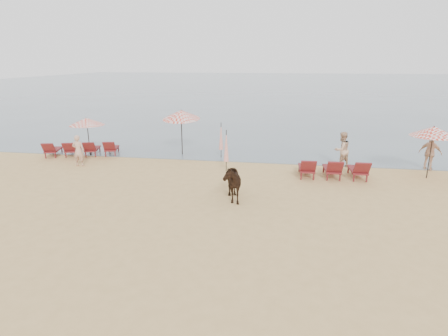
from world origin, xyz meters
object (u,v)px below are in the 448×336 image
object	(u,v)px
umbrella_open_left_a	(87,122)
umbrella_closed_right	(226,146)
lounger_cluster_right	(333,169)
umbrella_open_right	(434,131)
cow	(230,181)
beachgoer_left	(78,151)
lounger_cluster_left	(82,148)
umbrella_closed_left	(221,136)
umbrella_open_left_b	(181,115)
beachgoer_right_a	(342,150)
beachgoer_right_b	(430,153)

from	to	relation	value
umbrella_open_left_a	umbrella_closed_right	bearing A→B (deg)	-7.34
lounger_cluster_right	umbrella_open_right	distance (m)	4.91
cow	beachgoer_left	distance (m)	9.43
lounger_cluster_left	umbrella_closed_right	world-z (taller)	umbrella_closed_right
umbrella_closed_left	cow	xyz separation A→B (m)	(1.48, -6.55, -0.48)
lounger_cluster_right	beachgoer_left	size ratio (longest dim) A/B	1.90
umbrella_open_left_b	umbrella_closed_right	bearing A→B (deg)	-56.00
umbrella_open_left_a	beachgoer_right_a	distance (m)	14.42
umbrella_open_right	cow	distance (m)	10.08
umbrella_closed_left	umbrella_open_left_b	bearing A→B (deg)	171.05
beachgoer_right_a	beachgoer_right_b	xyz separation A→B (m)	(4.39, 0.18, -0.04)
umbrella_open_left_b	umbrella_closed_left	xyz separation A→B (m)	(2.43, -0.38, -1.14)
umbrella_closed_right	beachgoer_right_b	size ratio (longest dim) A/B	1.17
cow	beachgoer_right_a	xyz separation A→B (m)	(5.09, 5.62, 0.16)
lounger_cluster_right	beachgoer_left	bearing A→B (deg)	177.85
umbrella_open_right	beachgoer_right_b	bearing A→B (deg)	67.09
umbrella_open_left_b	cow	world-z (taller)	umbrella_open_left_b
umbrella_open_left_a	umbrella_closed_left	bearing A→B (deg)	10.21
lounger_cluster_left	umbrella_closed_left	distance (m)	8.29
lounger_cluster_left	umbrella_open_left_a	xyz separation A→B (m)	(0.40, 0.17, 1.58)
lounger_cluster_right	umbrella_closed_left	xyz separation A→B (m)	(-5.93, 2.93, 0.79)
umbrella_closed_left	lounger_cluster_right	bearing A→B (deg)	-26.32
beachgoer_right_b	umbrella_open_left_b	bearing A→B (deg)	26.13
umbrella_open_left_a	umbrella_open_right	size ratio (longest dim) A/B	0.89
umbrella_closed_left	beachgoer_right_a	size ratio (longest dim) A/B	1.09
umbrella_open_right	umbrella_closed_left	distance (m)	10.71
umbrella_open_left_b	umbrella_closed_left	world-z (taller)	umbrella_open_left_b
cow	beachgoer_right_b	xyz separation A→B (m)	(9.49, 5.81, 0.12)
lounger_cluster_right	umbrella_open_left_b	world-z (taller)	umbrella_open_left_b
umbrella_open_left_a	umbrella_open_right	xyz separation A→B (m)	(18.24, -1.50, 0.25)
lounger_cluster_left	beachgoer_left	bearing A→B (deg)	-79.68
umbrella_open_left_a	umbrella_closed_right	world-z (taller)	umbrella_open_left_a
lounger_cluster_right	umbrella_open_left_b	distance (m)	9.19
umbrella_closed_left	lounger_cluster_left	bearing A→B (deg)	-174.16
umbrella_closed_right	beachgoer_left	xyz separation A→B (m)	(-7.92, -0.30, -0.47)
lounger_cluster_right	umbrella_open_right	xyz separation A→B (m)	(4.51, 0.76, 1.80)
umbrella_open_left_b	beachgoer_right_b	distance (m)	13.52
cow	beachgoer_left	xyz separation A→B (m)	(-8.69, 3.67, 0.05)
umbrella_open_left_b	beachgoer_right_b	size ratio (longest dim) A/B	1.52
umbrella_closed_right	beachgoer_right_a	world-z (taller)	umbrella_closed_right
umbrella_closed_left	umbrella_closed_right	distance (m)	2.68
umbrella_open_left_a	umbrella_open_right	bearing A→B (deg)	0.61
beachgoer_left	umbrella_open_right	bearing A→B (deg)	176.34
umbrella_open_right	umbrella_closed_right	size ratio (longest dim) A/B	1.19
cow	umbrella_closed_right	bearing A→B (deg)	82.49
umbrella_open_right	beachgoer_right_a	distance (m)	4.27
lounger_cluster_left	umbrella_open_left_a	bearing A→B (deg)	7.41
umbrella_open_right	cow	size ratio (longest dim) A/B	1.35
umbrella_open_left_a	umbrella_closed_right	size ratio (longest dim) A/B	1.06
lounger_cluster_right	beachgoer_right_b	world-z (taller)	beachgoer_right_b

